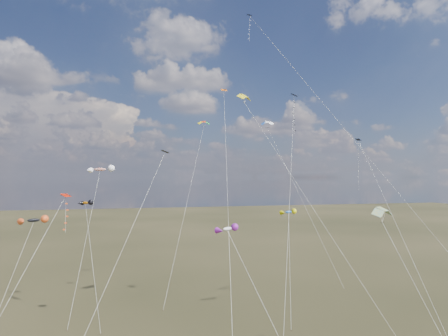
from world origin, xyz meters
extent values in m
cube|color=black|center=(9.94, 16.63, 29.38)|extent=(1.28, 1.31, 0.47)
cylinder|color=silver|center=(5.33, 8.01, 14.69)|extent=(9.26, 17.28, 29.39)
cube|color=#0C1643|center=(5.66, 23.87, 43.28)|extent=(1.04, 1.04, 0.25)
cylinder|color=silver|center=(16.60, 10.71, 21.64)|extent=(21.89, 26.36, 43.29)
cube|color=black|center=(-8.55, 13.91, 20.88)|extent=(0.96, 1.02, 0.37)
cylinder|color=silver|center=(-13.53, 7.66, 10.44)|extent=(9.99, 12.53, 20.90)
cube|color=#B21401|center=(-19.67, 11.58, 15.74)|extent=(1.23, 1.24, 0.33)
cylinder|color=silver|center=(-23.01, 5.37, 7.87)|extent=(6.71, 12.43, 15.75)
cube|color=#0F1A4C|center=(19.02, 14.88, 23.10)|extent=(0.86, 0.88, 0.26)
cylinder|color=silver|center=(18.76, 6.25, 11.55)|extent=(0.55, 17.28, 23.12)
cube|color=#C04E06|center=(0.74, 20.93, 30.52)|extent=(0.89, 0.82, 0.40)
cylinder|color=silver|center=(-2.11, 8.25, 15.26)|extent=(5.73, 25.40, 30.54)
cylinder|color=silver|center=(9.23, 10.07, 14.60)|extent=(12.49, 16.00, 29.22)
cylinder|color=silver|center=(17.92, 31.37, 14.53)|extent=(5.29, 20.26, 29.08)
cube|color=#332316|center=(20.55, 21.25, 0.06)|extent=(0.10, 0.10, 0.12)
cylinder|color=silver|center=(12.70, -4.67, 7.29)|extent=(2.91, 7.42, 14.59)
cylinder|color=silver|center=(-4.17, 24.99, 13.64)|extent=(8.30, 13.45, 27.29)
cube|color=#332316|center=(-8.30, 18.28, 0.06)|extent=(0.10, 0.10, 0.12)
ellipsoid|color=black|center=(-24.32, 18.91, 12.35)|extent=(3.12, 2.27, 1.09)
cylinder|color=silver|center=(-26.04, 16.01, 6.18)|extent=(3.47, 5.83, 12.36)
ellipsoid|color=#C06703|center=(-18.48, 22.49, 14.22)|extent=(2.28, 2.25, 0.86)
cylinder|color=silver|center=(-17.19, 17.25, 7.11)|extent=(2.62, 10.49, 14.23)
cube|color=#332316|center=(-15.89, 12.02, 0.06)|extent=(0.10, 0.10, 0.12)
ellipsoid|color=silver|center=(-4.34, 0.03, 13.01)|extent=(2.22, 1.73, 0.77)
cylinder|color=silver|center=(-1.92, -3.69, 6.50)|extent=(4.87, 7.47, 13.02)
ellipsoid|color=red|center=(-16.68, 23.93, 18.85)|extent=(3.86, 2.44, 1.11)
cylinder|color=silver|center=(-18.19, 18.98, 9.42)|extent=(3.06, 9.93, 18.86)
cube|color=#332316|center=(-19.71, 14.03, 0.06)|extent=(0.10, 0.10, 0.12)
ellipsoid|color=blue|center=(8.38, 15.21, 12.99)|extent=(2.06, 1.13, 0.83)
cylinder|color=silver|center=(6.85, 11.43, 6.49)|extent=(3.09, 7.60, 13.00)
cube|color=#332316|center=(5.32, 7.64, 0.06)|extent=(0.10, 0.10, 0.12)
camera|label=1|loc=(-13.85, -35.29, 17.71)|focal=32.00mm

